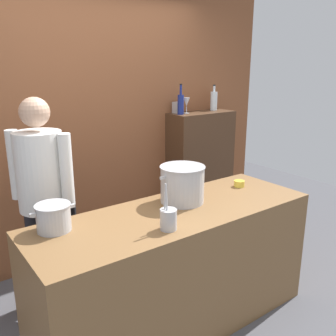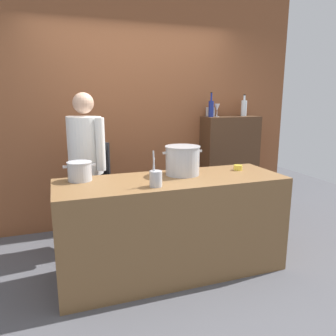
{
  "view_description": "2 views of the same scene",
  "coord_description": "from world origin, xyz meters",
  "px_view_note": "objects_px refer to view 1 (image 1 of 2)",
  "views": [
    {
      "loc": [
        -1.45,
        -1.87,
        1.88
      ],
      "look_at": [
        0.25,
        0.43,
        1.07
      ],
      "focal_mm": 39.48,
      "sensor_mm": 36.0,
      "label": 1
    },
    {
      "loc": [
        -0.97,
        -2.63,
        1.61
      ],
      "look_at": [
        0.06,
        0.29,
        0.93
      ],
      "focal_mm": 34.62,
      "sensor_mm": 36.0,
      "label": 2
    }
  ],
  "objects_px": {
    "stockpot_small": "(54,217)",
    "wine_bottle_clear": "(214,100)",
    "stockpot_large": "(182,184)",
    "wine_bottle_cobalt": "(181,104)",
    "wine_glass_tall": "(187,102)",
    "spice_tin_silver": "(178,108)",
    "butter_jar": "(239,184)",
    "utensil_crock": "(168,219)",
    "chef": "(43,193)"
  },
  "relations": [
    {
      "from": "stockpot_large",
      "to": "spice_tin_silver",
      "type": "relative_size",
      "value": 3.26
    },
    {
      "from": "chef",
      "to": "wine_bottle_cobalt",
      "type": "bearing_deg",
      "value": -110.22
    },
    {
      "from": "stockpot_large",
      "to": "utensil_crock",
      "type": "xyz_separation_m",
      "value": [
        -0.36,
        -0.32,
        -0.07
      ]
    },
    {
      "from": "utensil_crock",
      "to": "wine_glass_tall",
      "type": "bearing_deg",
      "value": 47.65
    },
    {
      "from": "stockpot_small",
      "to": "wine_glass_tall",
      "type": "relative_size",
      "value": 1.64
    },
    {
      "from": "stockpot_small",
      "to": "spice_tin_silver",
      "type": "bearing_deg",
      "value": 31.19
    },
    {
      "from": "stockpot_small",
      "to": "utensil_crock",
      "type": "relative_size",
      "value": 0.93
    },
    {
      "from": "utensil_crock",
      "to": "spice_tin_silver",
      "type": "xyz_separation_m",
      "value": [
        1.23,
        1.49,
        0.45
      ]
    },
    {
      "from": "chef",
      "to": "stockpot_small",
      "type": "distance_m",
      "value": 0.55
    },
    {
      "from": "stockpot_large",
      "to": "stockpot_small",
      "type": "xyz_separation_m",
      "value": [
        -0.93,
        0.09,
        -0.05
      ]
    },
    {
      "from": "chef",
      "to": "stockpot_large",
      "type": "xyz_separation_m",
      "value": [
        0.82,
        -0.62,
        0.07
      ]
    },
    {
      "from": "stockpot_small",
      "to": "utensil_crock",
      "type": "xyz_separation_m",
      "value": [
        0.56,
        -0.4,
        -0.02
      ]
    },
    {
      "from": "wine_bottle_clear",
      "to": "spice_tin_silver",
      "type": "height_order",
      "value": "wine_bottle_clear"
    },
    {
      "from": "stockpot_small",
      "to": "wine_bottle_clear",
      "type": "height_order",
      "value": "wine_bottle_clear"
    },
    {
      "from": "wine_glass_tall",
      "to": "stockpot_small",
      "type": "bearing_deg",
      "value": -151.44
    },
    {
      "from": "stockpot_small",
      "to": "chef",
      "type": "bearing_deg",
      "value": 78.29
    },
    {
      "from": "wine_bottle_clear",
      "to": "wine_bottle_cobalt",
      "type": "xyz_separation_m",
      "value": [
        -0.53,
        -0.06,
        0.0
      ]
    },
    {
      "from": "stockpot_large",
      "to": "spice_tin_silver",
      "type": "distance_m",
      "value": 1.51
    },
    {
      "from": "utensil_crock",
      "to": "butter_jar",
      "type": "relative_size",
      "value": 3.43
    },
    {
      "from": "chef",
      "to": "butter_jar",
      "type": "relative_size",
      "value": 19.18
    },
    {
      "from": "butter_jar",
      "to": "wine_glass_tall",
      "type": "bearing_deg",
      "value": 73.37
    },
    {
      "from": "wine_bottle_clear",
      "to": "wine_bottle_cobalt",
      "type": "distance_m",
      "value": 0.53
    },
    {
      "from": "butter_jar",
      "to": "wine_bottle_clear",
      "type": "xyz_separation_m",
      "value": [
        0.75,
        1.13,
        0.55
      ]
    },
    {
      "from": "utensil_crock",
      "to": "wine_bottle_cobalt",
      "type": "xyz_separation_m",
      "value": [
        1.18,
        1.38,
        0.5
      ]
    },
    {
      "from": "wine_glass_tall",
      "to": "spice_tin_silver",
      "type": "distance_m",
      "value": 0.11
    },
    {
      "from": "stockpot_large",
      "to": "wine_bottle_clear",
      "type": "relative_size",
      "value": 1.36
    },
    {
      "from": "wine_bottle_cobalt",
      "to": "spice_tin_silver",
      "type": "bearing_deg",
      "value": 67.17
    },
    {
      "from": "utensil_crock",
      "to": "wine_bottle_clear",
      "type": "distance_m",
      "value": 2.29
    },
    {
      "from": "wine_glass_tall",
      "to": "spice_tin_silver",
      "type": "relative_size",
      "value": 1.42
    },
    {
      "from": "stockpot_large",
      "to": "wine_bottle_cobalt",
      "type": "relative_size",
      "value": 1.23
    },
    {
      "from": "stockpot_small",
      "to": "wine_bottle_cobalt",
      "type": "relative_size",
      "value": 0.88
    },
    {
      "from": "chef",
      "to": "spice_tin_silver",
      "type": "relative_size",
      "value": 13.94
    },
    {
      "from": "butter_jar",
      "to": "wine_bottle_clear",
      "type": "bearing_deg",
      "value": 56.35
    },
    {
      "from": "wine_glass_tall",
      "to": "butter_jar",
      "type": "bearing_deg",
      "value": -106.63
    },
    {
      "from": "stockpot_large",
      "to": "stockpot_small",
      "type": "bearing_deg",
      "value": 174.7
    },
    {
      "from": "stockpot_small",
      "to": "butter_jar",
      "type": "height_order",
      "value": "stockpot_small"
    },
    {
      "from": "stockpot_large",
      "to": "butter_jar",
      "type": "relative_size",
      "value": 4.49
    },
    {
      "from": "wine_bottle_clear",
      "to": "wine_glass_tall",
      "type": "relative_size",
      "value": 1.7
    },
    {
      "from": "chef",
      "to": "utensil_crock",
      "type": "relative_size",
      "value": 5.6
    },
    {
      "from": "butter_jar",
      "to": "wine_glass_tall",
      "type": "distance_m",
      "value": 1.27
    },
    {
      "from": "stockpot_large",
      "to": "wine_bottle_cobalt",
      "type": "bearing_deg",
      "value": 52.32
    },
    {
      "from": "butter_jar",
      "to": "spice_tin_silver",
      "type": "relative_size",
      "value": 0.73
    },
    {
      "from": "wine_glass_tall",
      "to": "spice_tin_silver",
      "type": "bearing_deg",
      "value": 126.38
    },
    {
      "from": "stockpot_large",
      "to": "wine_bottle_cobalt",
      "type": "height_order",
      "value": "wine_bottle_cobalt"
    },
    {
      "from": "utensil_crock",
      "to": "butter_jar",
      "type": "distance_m",
      "value": 1.0
    },
    {
      "from": "stockpot_large",
      "to": "wine_bottle_cobalt",
      "type": "distance_m",
      "value": 1.41
    },
    {
      "from": "chef",
      "to": "utensil_crock",
      "type": "xyz_separation_m",
      "value": [
        0.45,
        -0.94,
        0.0
      ]
    },
    {
      "from": "wine_bottle_clear",
      "to": "wine_glass_tall",
      "type": "height_order",
      "value": "wine_bottle_clear"
    },
    {
      "from": "utensil_crock",
      "to": "wine_bottle_clear",
      "type": "relative_size",
      "value": 1.04
    },
    {
      "from": "utensil_crock",
      "to": "wine_glass_tall",
      "type": "distance_m",
      "value": 1.97
    }
  ]
}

